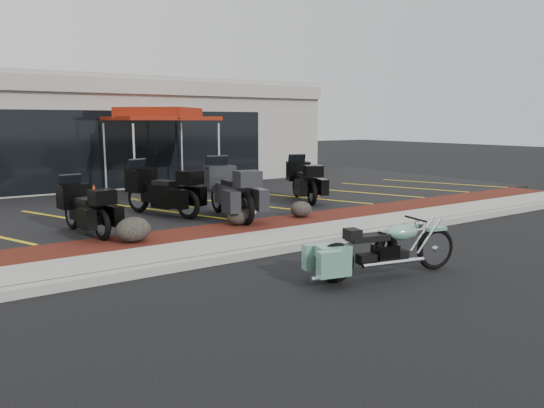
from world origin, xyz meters
TOP-DOWN VIEW (x-y plane):
  - ground at (0.00, 0.00)m, footprint 90.00×90.00m
  - curb at (0.00, 0.90)m, footprint 24.00×0.25m
  - sidewalk at (0.00, 1.60)m, footprint 24.00×1.20m
  - mulch_bed at (0.00, 2.80)m, footprint 24.00×1.20m
  - upper_lot at (0.00, 8.20)m, footprint 26.00×9.60m
  - dealership_building at (0.00, 14.47)m, footprint 18.00×8.16m
  - boulder_left at (-1.94, 2.65)m, footprint 0.68×0.57m
  - boulder_mid at (0.58, 2.97)m, footprint 0.53×0.44m
  - boulder_right at (2.33, 2.96)m, footprint 0.55×0.45m
  - hero_cruiser at (1.69, -1.52)m, footprint 2.73×1.21m
  - touring_black_front at (-2.58, 4.62)m, footprint 1.05×2.14m
  - touring_black_mid at (-0.64, 5.86)m, footprint 1.70×2.52m
  - touring_grey at (1.00, 4.68)m, footprint 1.31×2.61m
  - touring_black_rear at (4.33, 5.76)m, footprint 1.66×2.43m
  - traffic_cone at (-1.09, 8.21)m, footprint 0.42×0.42m
  - popup_canopy at (1.26, 8.91)m, footprint 3.20×3.20m

SIDE VIEW (x-z plane):
  - ground at x=0.00m, z-range 0.00..0.00m
  - curb at x=0.00m, z-range 0.00..0.15m
  - sidewalk at x=0.00m, z-range 0.00..0.15m
  - upper_lot at x=0.00m, z-range 0.00..0.15m
  - mulch_bed at x=0.00m, z-range 0.00..0.16m
  - boulder_mid at x=0.58m, z-range 0.16..0.53m
  - boulder_right at x=2.33m, z-range 0.16..0.55m
  - boulder_left at x=-1.94m, z-range 0.16..0.64m
  - traffic_cone at x=-1.09m, z-range 0.15..0.67m
  - hero_cruiser at x=1.69m, z-range 0.00..0.93m
  - touring_black_front at x=-2.58m, z-range 0.15..1.34m
  - touring_black_rear at x=4.33m, z-range 0.15..1.47m
  - touring_black_mid at x=-0.64m, z-range 0.15..1.52m
  - touring_grey at x=1.00m, z-range 0.15..1.61m
  - dealership_building at x=0.00m, z-range 0.01..4.01m
  - popup_canopy at x=1.26m, z-range 1.26..3.98m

